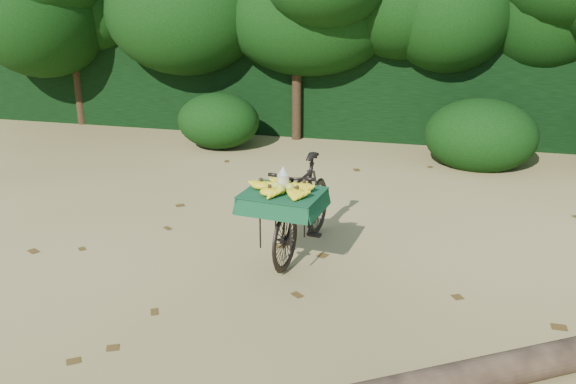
# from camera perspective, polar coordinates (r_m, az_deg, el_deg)

# --- Properties ---
(ground) EXTENTS (80.00, 80.00, 0.00)m
(ground) POSITION_cam_1_polar(r_m,az_deg,el_deg) (6.49, 5.33, -7.13)
(ground) COLOR tan
(ground) RESTS_ON ground
(vendor_bicycle) EXTENTS (0.83, 1.86, 1.07)m
(vendor_bicycle) POSITION_cam_1_polar(r_m,az_deg,el_deg) (6.64, 1.33, -1.30)
(vendor_bicycle) COLOR black
(vendor_bicycle) RESTS_ON ground
(fallen_log) EXTENTS (3.17, 2.15, 0.26)m
(fallen_log) POSITION_cam_1_polar(r_m,az_deg,el_deg) (5.13, 22.08, -14.61)
(fallen_log) COLOR brown
(fallen_log) RESTS_ON ground
(hedge_backdrop) EXTENTS (26.00, 1.80, 1.80)m
(hedge_backdrop) POSITION_cam_1_polar(r_m,az_deg,el_deg) (12.25, 10.28, 9.61)
(hedge_backdrop) COLOR black
(hedge_backdrop) RESTS_ON ground
(tree_row) EXTENTS (14.50, 2.00, 4.00)m
(tree_row) POSITION_cam_1_polar(r_m,az_deg,el_deg) (11.39, 6.92, 14.66)
(tree_row) COLOR black
(tree_row) RESTS_ON ground
(bush_clumps) EXTENTS (8.80, 1.70, 0.90)m
(bush_clumps) POSITION_cam_1_polar(r_m,az_deg,el_deg) (10.35, 12.01, 5.23)
(bush_clumps) COLOR black
(bush_clumps) RESTS_ON ground
(leaf_litter) EXTENTS (7.00, 7.30, 0.01)m
(leaf_litter) POSITION_cam_1_polar(r_m,az_deg,el_deg) (7.07, 6.18, -4.82)
(leaf_litter) COLOR #473313
(leaf_litter) RESTS_ON ground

